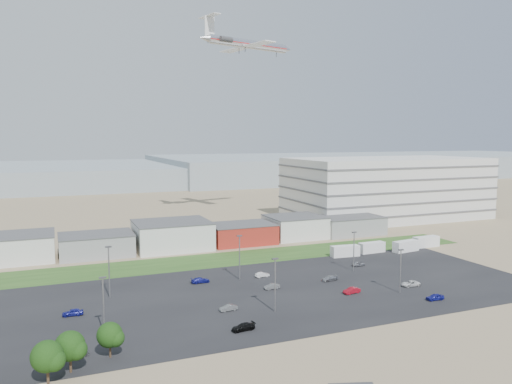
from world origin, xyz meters
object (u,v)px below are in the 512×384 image
parked_car_1 (352,290)px  airliner (248,44)px  parked_car_5 (73,312)px  parked_car_10 (75,353)px  parked_car_4 (228,308)px  parked_car_7 (272,286)px  parked_car_2 (435,297)px  parked_car_8 (358,264)px  parked_car_11 (262,275)px  parked_car_0 (410,284)px  parked_car_3 (243,327)px  parked_car_6 (200,280)px  box_trailer_a (345,251)px  parked_car_12 (330,278)px

parked_car_1 → airliner: bearing=163.8°
parked_car_5 → parked_car_10: parked_car_5 is taller
parked_car_4 → parked_car_7: parked_car_7 is taller
parked_car_2 → parked_car_4: bearing=-99.5°
parked_car_8 → parked_car_11: (-27.11, 0.17, -0.03)m
parked_car_0 → parked_car_3: bearing=-72.5°
parked_car_3 → parked_car_8: bearing=118.7°
parked_car_3 → parked_car_5: size_ratio=1.11×
parked_car_3 → parked_car_6: 30.47m
box_trailer_a → airliner: airliner is taller
parked_car_4 → parked_car_5: 29.24m
airliner → parked_car_10: 147.84m
airliner → parked_car_11: size_ratio=12.85×
parked_car_2 → parked_car_11: parked_car_2 is taller
parked_car_6 → parked_car_1: bearing=-125.7°
parked_car_1 → parked_car_7: 17.38m
parked_car_2 → parked_car_11: size_ratio=1.09×
parked_car_5 → parked_car_11: parked_car_5 is taller
parked_car_6 → parked_car_7: bearing=-128.5°
parked_car_1 → parked_car_0: bearing=80.4°
parked_car_5 → parked_car_12: 56.61m
parked_car_2 → box_trailer_a: bearing=179.1°
parked_car_3 → parked_car_4: 10.39m
parked_car_2 → parked_car_7: size_ratio=1.08×
parked_car_0 → parked_car_8: size_ratio=1.21×
box_trailer_a → parked_car_6: bearing=-163.1°
airliner → parked_car_10: airliner is taller
parked_car_3 → parked_car_6: parked_car_6 is taller
parked_car_1 → parked_car_4: parked_car_1 is taller
parked_car_2 → parked_car_4: (-41.52, 10.07, -0.07)m
airliner → parked_car_5: 134.25m
airliner → parked_car_3: bearing=-126.7°
parked_car_8 → parked_car_10: 76.57m
parked_car_7 → parked_car_12: bearing=91.0°
parked_car_12 → parked_car_4: bearing=-75.7°
box_trailer_a → parked_car_8: bearing=-99.3°
parked_car_0 → parked_car_2: (-1.72, -9.72, 0.05)m
parked_car_4 → parked_car_1: bearing=85.3°
parked_car_4 → parked_car_2: bearing=71.3°
parked_car_7 → parked_car_10: 46.31m
parked_car_5 → parked_car_11: size_ratio=1.09×
parked_car_0 → parked_car_6: size_ratio=1.00×
parked_car_10 → parked_car_3: bearing=-95.9°
parked_car_4 → parked_car_12: parked_car_12 is taller
parked_car_4 → parked_car_8: size_ratio=0.99×
parked_car_1 → parked_car_2: (13.45, -10.25, -0.00)m
box_trailer_a → parked_car_11: 31.59m
parked_car_2 → parked_car_5: bearing=-100.8°
parked_car_3 → parked_car_5: bearing=-130.4°
parked_car_1 → parked_car_5: (-56.05, 8.35, 0.00)m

